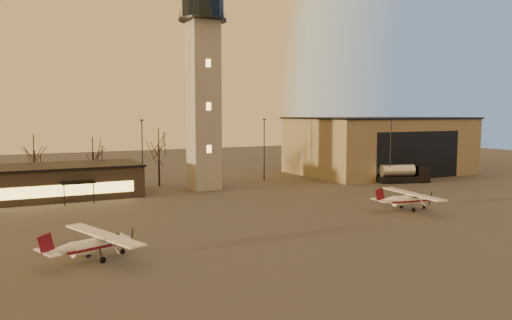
# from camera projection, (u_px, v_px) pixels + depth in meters

# --- Properties ---
(ground) EXTENTS (220.00, 220.00, 0.00)m
(ground) POSITION_uv_depth(u_px,v_px,m) (321.00, 233.00, 46.20)
(ground) COLOR #454240
(ground) RESTS_ON ground
(control_tower) EXTENTS (6.80, 6.80, 32.60)m
(control_tower) POSITION_uv_depth(u_px,v_px,m) (203.00, 76.00, 71.30)
(control_tower) COLOR gray
(control_tower) RESTS_ON ground
(hangar) EXTENTS (30.60, 20.60, 10.30)m
(hangar) POSITION_uv_depth(u_px,v_px,m) (379.00, 145.00, 92.10)
(hangar) COLOR #8A7A5A
(hangar) RESTS_ON ground
(terminal) EXTENTS (25.40, 12.20, 4.30)m
(terminal) POSITION_uv_depth(u_px,v_px,m) (39.00, 182.00, 64.48)
(terminal) COLOR black
(terminal) RESTS_ON ground
(light_poles) EXTENTS (58.50, 12.25, 10.14)m
(light_poles) POSITION_uv_depth(u_px,v_px,m) (205.00, 152.00, 73.44)
(light_poles) COLOR black
(light_poles) RESTS_ON ground
(tree_row) EXTENTS (37.20, 9.20, 8.80)m
(tree_row) POSITION_uv_depth(u_px,v_px,m) (96.00, 148.00, 74.24)
(tree_row) COLOR black
(tree_row) RESTS_ON ground
(cessna_front) EXTENTS (7.96, 10.03, 2.76)m
(cessna_front) POSITION_uv_depth(u_px,v_px,m) (410.00, 202.00, 57.04)
(cessna_front) COLOR silver
(cessna_front) RESTS_ON ground
(cessna_rear) EXTENTS (7.95, 9.74, 2.72)m
(cessna_rear) POSITION_uv_depth(u_px,v_px,m) (100.00, 247.00, 37.84)
(cessna_rear) COLOR white
(cessna_rear) RESTS_ON ground
(fuel_truck) EXTENTS (8.37, 4.46, 2.98)m
(fuel_truck) POSITION_uv_depth(u_px,v_px,m) (403.00, 175.00, 79.33)
(fuel_truck) COLOR black
(fuel_truck) RESTS_ON ground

